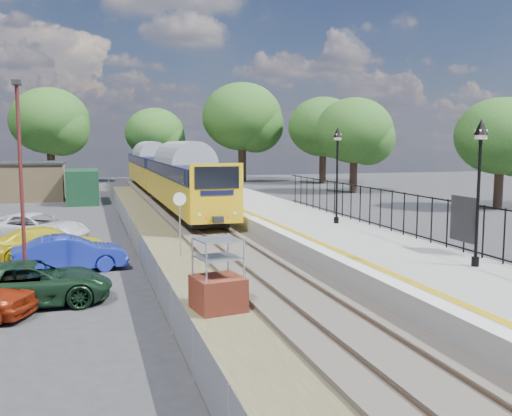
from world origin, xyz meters
name	(u,v)px	position (x,y,z in m)	size (l,w,h in m)	color
ground	(270,277)	(0.00, 0.00, 0.00)	(120.00, 120.00, 0.00)	#2D2D30
track_bed	(203,234)	(-0.47, 9.67, 0.09)	(5.90, 80.00, 0.29)	#473F38
platform	(300,227)	(4.20, 8.00, 0.45)	(5.00, 70.00, 0.90)	gray
platform_edge	(261,220)	(2.14, 8.00, 0.90)	(0.90, 70.00, 0.01)	silver
victorian_lamp_south	(480,158)	(5.50, -4.00, 4.30)	(0.44, 0.44, 4.60)	black
victorian_lamp_north	(337,152)	(5.30, 6.00, 4.30)	(0.44, 0.44, 4.60)	black
palisade_fence	(401,212)	(6.55, 2.24, 1.84)	(0.12, 26.00, 2.00)	black
wire_fence	(126,221)	(-4.20, 12.00, 0.60)	(0.06, 52.00, 1.20)	#999EA3
outbuilding	(27,182)	(-10.91, 31.21, 1.52)	(10.80, 10.10, 3.12)	#9E8559
tree_line	(160,124)	(1.40, 42.00, 6.61)	(56.80, 43.80, 11.88)	#332319
train	(163,171)	(0.00, 28.98, 2.34)	(2.82, 40.83, 3.51)	gold
brick_plinth	(218,276)	(-2.69, -3.54, 1.02)	(1.51, 1.51, 2.13)	maroon
speed_sign	(180,213)	(-2.50, 4.42, 1.84)	(0.55, 0.12, 2.72)	#999EA3
carpark_lamp	(21,171)	(-8.17, 0.73, 3.85)	(0.25, 0.50, 6.72)	#531D1B
car_green	(30,284)	(-7.84, -1.31, 0.65)	(2.15, 4.67, 1.30)	black
car_blue	(70,254)	(-6.83, 2.99, 0.67)	(1.42, 4.06, 1.34)	#1B2AA2
car_yellow	(48,243)	(-7.75, 5.51, 0.66)	(1.86, 4.57, 1.33)	yellow
car_white	(35,229)	(-8.58, 9.55, 0.72)	(2.40, 5.20, 1.44)	silver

